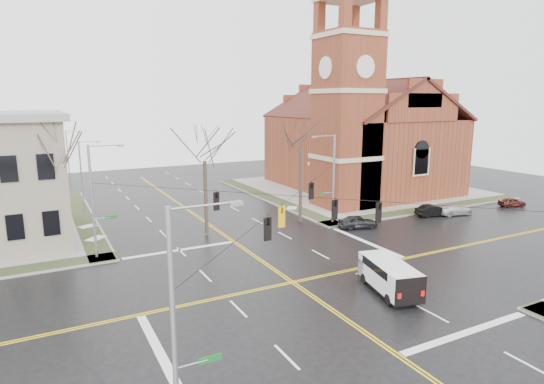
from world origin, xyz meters
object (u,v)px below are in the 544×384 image
signal_pole_nw (95,198)px  parked_car_b (433,210)px  parked_car_a (358,222)px  church (357,130)px  signal_pole_sw (178,324)px  streetlight_north_a (83,174)px  cargo_van (388,274)px  streetlight_north_b (69,155)px  tree_nw_near (205,156)px  tree_ne (301,145)px  tree_nw_far (58,156)px  parked_car_c (454,209)px  signal_pole_ne (332,176)px  parked_car_d (512,202)px

signal_pole_nw → parked_car_b: 34.64m
signal_pole_nw → parked_car_a: 24.49m
church → signal_pole_sw: 51.29m
signal_pole_nw → parked_car_b: size_ratio=2.34×
parked_car_a → streetlight_north_a: bearing=65.7°
cargo_van → streetlight_north_a: bearing=129.7°
streetlight_north_b → tree_nw_near: bearing=-74.6°
parked_car_a → tree_ne: tree_ne is taller
signal_pole_nw → streetlight_north_a: (0.67, 16.50, -0.48)m
streetlight_north_b → streetlight_north_a: bearing=-90.0°
streetlight_north_b → tree_nw_far: size_ratio=0.70×
signal_pole_nw → parked_car_c: size_ratio=2.15×
church → signal_pole_ne: 19.22m
signal_pole_ne → signal_pole_sw: 32.28m
parked_car_a → tree_nw_near: tree_nw_near is taller
parked_car_d → tree_ne: size_ratio=0.29×
signal_pole_ne → streetlight_north_b: 42.61m
streetlight_north_b → parked_car_b: streetlight_north_b is taller
parked_car_d → parked_car_b: bearing=100.8°
signal_pole_nw → parked_car_c: signal_pole_nw is taller
church → parked_car_b: size_ratio=7.14×
church → parked_car_c: size_ratio=6.57×
parked_car_a → streetlight_north_b: bearing=45.9°
signal_pole_ne → tree_ne: size_ratio=0.80×
parked_car_a → tree_nw_far: bearing=95.4°
streetlight_north_a → parked_car_b: bearing=-29.7°
streetlight_north_b → church: bearing=-33.2°
signal_pole_nw → tree_ne: size_ratio=0.80×
streetlight_north_a → streetlight_north_b: (0.00, 20.00, 0.00)m
parked_car_c → tree_nw_near: 28.32m
tree_nw_far → tree_nw_near: (12.23, 0.69, -0.81)m
streetlight_north_b → tree_nw_far: (-2.88, -34.70, 3.79)m
church → streetlight_north_b: church is taller
tree_nw_far → tree_ne: bearing=-0.5°
signal_pole_sw → tree_nw_far: tree_nw_far is taller
parked_car_b → parked_car_d: 12.00m
streetlight_north_b → parked_car_d: 60.94m
signal_pole_sw → cargo_van: size_ratio=1.57×
parked_car_a → church: bearing=-22.1°
church → parked_car_d: church is taller
parked_car_c → tree_nw_near: tree_nw_near is taller
signal_pole_nw → parked_car_d: bearing=-4.7°
signal_pole_ne → streetlight_north_b: bearing=121.1°
signal_pole_ne → parked_car_a: signal_pole_ne is taller
parked_car_a → parked_car_d: 22.29m
streetlight_north_b → parked_car_c: streetlight_north_b is taller
parked_car_a → tree_nw_far: 27.62m
signal_pole_nw → signal_pole_sw: size_ratio=1.00×
church → cargo_van: 35.88m
streetlight_north_a → cargo_van: 35.89m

